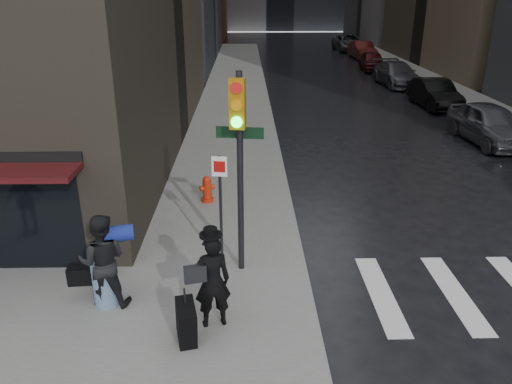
# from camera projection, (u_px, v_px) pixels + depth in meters

# --- Properties ---
(ground) EXTENTS (140.00, 140.00, 0.00)m
(ground) POSITION_uv_depth(u_px,v_px,m) (215.00, 325.00, 9.71)
(ground) COLOR black
(ground) RESTS_ON ground
(sidewalk_left) EXTENTS (4.00, 50.00, 0.15)m
(sidewalk_left) POSITION_uv_depth(u_px,v_px,m) (236.00, 82.00, 34.67)
(sidewalk_left) COLOR slate
(sidewalk_left) RESTS_ON ground
(sidewalk_right) EXTENTS (3.00, 50.00, 0.15)m
(sidewalk_right) POSITION_uv_depth(u_px,v_px,m) (429.00, 81.00, 34.94)
(sidewalk_right) COLOR slate
(sidewalk_right) RESTS_ON ground
(man_overcoat) EXTENTS (1.07, 1.25, 2.07)m
(man_overcoat) POSITION_uv_depth(u_px,v_px,m) (207.00, 288.00, 9.08)
(man_overcoat) COLOR black
(man_overcoat) RESTS_ON ground
(man_jeans) EXTENTS (1.42, 0.81, 1.97)m
(man_jeans) POSITION_uv_depth(u_px,v_px,m) (102.00, 261.00, 9.76)
(man_jeans) COLOR black
(man_jeans) RESTS_ON ground
(traffic_light) EXTENTS (1.10, 0.57, 4.44)m
(traffic_light) POSITION_uv_depth(u_px,v_px,m) (237.00, 149.00, 10.25)
(traffic_light) COLOR black
(traffic_light) RESTS_ON ground
(fire_hydrant) EXTENTS (0.47, 0.35, 0.81)m
(fire_hydrant) POSITION_uv_depth(u_px,v_px,m) (207.00, 190.00, 14.85)
(fire_hydrant) COLOR #B6230B
(fire_hydrant) RESTS_ON ground
(parked_car_1) EXTENTS (2.26, 4.96, 1.65)m
(parked_car_1) POSITION_uv_depth(u_px,v_px,m) (490.00, 124.00, 20.92)
(parked_car_1) COLOR #444449
(parked_car_1) RESTS_ON ground
(parked_car_2) EXTENTS (1.76, 4.67, 1.52)m
(parked_car_2) POSITION_uv_depth(u_px,v_px,m) (434.00, 94.00, 27.21)
(parked_car_2) COLOR black
(parked_car_2) RESTS_ON ground
(parked_car_3) EXTENTS (2.49, 5.39, 1.53)m
(parked_car_3) POSITION_uv_depth(u_px,v_px,m) (397.00, 74.00, 33.48)
(parked_car_3) COLOR #404045
(parked_car_3) RESTS_ON ground
(parked_car_4) EXTENTS (2.09, 4.45, 1.47)m
(parked_car_4) POSITION_uv_depth(u_px,v_px,m) (372.00, 61.00, 39.77)
(parked_car_4) COLOR #3B0C0B
(parked_car_4) RESTS_ON ground
(parked_car_5) EXTENTS (1.96, 4.93, 1.60)m
(parked_car_5) POSITION_uv_depth(u_px,v_px,m) (362.00, 50.00, 46.03)
(parked_car_5) COLOR #44100D
(parked_car_5) RESTS_ON ground
(parked_car_6) EXTENTS (2.91, 6.04, 1.66)m
(parked_car_6) POSITION_uv_depth(u_px,v_px,m) (349.00, 43.00, 52.29)
(parked_car_6) COLOR #505055
(parked_car_6) RESTS_ON ground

